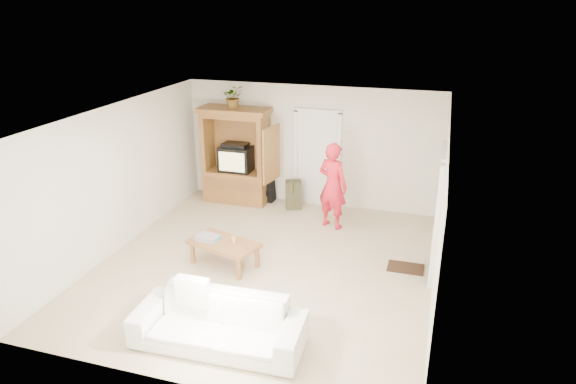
% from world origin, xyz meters
% --- Properties ---
extents(floor, '(6.00, 6.00, 0.00)m').
position_xyz_m(floor, '(0.00, 0.00, 0.00)').
color(floor, tan).
rests_on(floor, ground).
extents(ceiling, '(6.00, 6.00, 0.00)m').
position_xyz_m(ceiling, '(0.00, 0.00, 2.60)').
color(ceiling, white).
rests_on(ceiling, floor).
extents(wall_back, '(5.50, 0.00, 5.50)m').
position_xyz_m(wall_back, '(0.00, 3.00, 1.30)').
color(wall_back, silver).
rests_on(wall_back, floor).
extents(wall_front, '(5.50, 0.00, 5.50)m').
position_xyz_m(wall_front, '(0.00, -3.00, 1.30)').
color(wall_front, silver).
rests_on(wall_front, floor).
extents(wall_left, '(0.00, 6.00, 6.00)m').
position_xyz_m(wall_left, '(-2.75, 0.00, 1.30)').
color(wall_left, silver).
rests_on(wall_left, floor).
extents(wall_right, '(0.00, 6.00, 6.00)m').
position_xyz_m(wall_right, '(2.75, 0.00, 1.30)').
color(wall_right, silver).
rests_on(wall_right, floor).
extents(armoire, '(1.82, 1.14, 2.10)m').
position_xyz_m(armoire, '(-1.58, 2.66, 0.91)').
color(armoire, brown).
rests_on(armoire, floor).
extents(door_back, '(0.85, 0.05, 2.04)m').
position_xyz_m(door_back, '(0.15, 2.97, 1.02)').
color(door_back, white).
rests_on(door_back, floor).
extents(doorway_right, '(0.05, 0.90, 2.04)m').
position_xyz_m(doorway_right, '(2.73, 0.60, 1.02)').
color(doorway_right, black).
rests_on(doorway_right, floor).
extents(framed_picture, '(0.03, 0.60, 0.48)m').
position_xyz_m(framed_picture, '(2.73, 1.90, 1.60)').
color(framed_picture, black).
rests_on(framed_picture, wall_right).
extents(doormat, '(0.60, 0.40, 0.02)m').
position_xyz_m(doormat, '(2.30, 0.60, 0.01)').
color(doormat, '#382316').
rests_on(doormat, floor).
extents(plant, '(0.57, 0.55, 0.48)m').
position_xyz_m(plant, '(-1.60, 2.63, 2.34)').
color(plant, '#4C7238').
rests_on(plant, armoire).
extents(man, '(0.74, 0.62, 1.73)m').
position_xyz_m(man, '(0.73, 1.90, 0.86)').
color(man, red).
rests_on(man, floor).
extents(sofa, '(2.27, 0.96, 0.65)m').
position_xyz_m(sofa, '(0.12, -2.18, 0.33)').
color(sofa, white).
rests_on(sofa, floor).
extents(coffee_table, '(1.30, 0.94, 0.43)m').
position_xyz_m(coffee_table, '(-0.67, -0.18, 0.38)').
color(coffee_table, olive).
rests_on(coffee_table, floor).
extents(towel, '(0.42, 0.33, 0.08)m').
position_xyz_m(towel, '(-0.97, -0.18, 0.47)').
color(towel, '#D44646').
rests_on(towel, coffee_table).
extents(candle, '(0.08, 0.08, 0.10)m').
position_xyz_m(candle, '(-0.51, -0.13, 0.48)').
color(candle, tan).
rests_on(candle, coffee_table).
extents(backpack_black, '(0.42, 0.29, 0.48)m').
position_xyz_m(backpack_black, '(-0.97, 2.80, 0.24)').
color(backpack_black, black).
rests_on(backpack_black, floor).
extents(backpack_olive, '(0.40, 0.35, 0.63)m').
position_xyz_m(backpack_olive, '(-0.26, 2.57, 0.32)').
color(backpack_olive, '#47442B').
rests_on(backpack_olive, floor).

